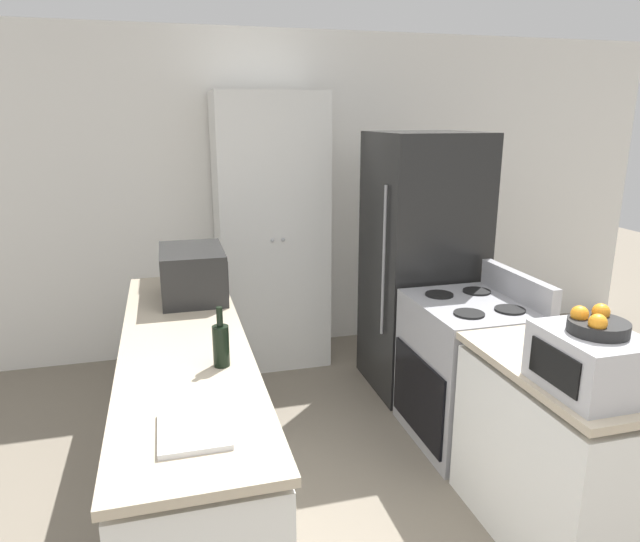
# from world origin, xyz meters

# --- Properties ---
(wall_back) EXTENTS (7.00, 0.06, 2.60)m
(wall_back) POSITION_xyz_m (0.00, 3.30, 1.30)
(wall_back) COLOR white
(wall_back) RESTS_ON ground_plane
(counter_left) EXTENTS (0.60, 2.42, 0.88)m
(counter_left) POSITION_xyz_m (-0.82, 1.31, 0.43)
(counter_left) COLOR silver
(counter_left) RESTS_ON ground_plane
(counter_right) EXTENTS (0.60, 0.97, 0.88)m
(counter_right) POSITION_xyz_m (0.82, 0.58, 0.43)
(counter_right) COLOR silver
(counter_right) RESTS_ON ground_plane
(pantry_cabinet) EXTENTS (0.83, 0.58, 2.12)m
(pantry_cabinet) POSITION_xyz_m (-0.08, 2.97, 1.06)
(pantry_cabinet) COLOR silver
(pantry_cabinet) RESTS_ON ground_plane
(stove) EXTENTS (0.66, 0.75, 1.04)m
(stove) POSITION_xyz_m (0.84, 1.46, 0.45)
(stove) COLOR #9E9EA3
(stove) RESTS_ON ground_plane
(refrigerator) EXTENTS (0.73, 0.72, 1.84)m
(refrigerator) POSITION_xyz_m (0.87, 2.24, 0.92)
(refrigerator) COLOR black
(refrigerator) RESTS_ON ground_plane
(microwave) EXTENTS (0.38, 0.53, 0.30)m
(microwave) POSITION_xyz_m (-0.73, 2.00, 1.03)
(microwave) COLOR black
(microwave) RESTS_ON counter_left
(wine_bottle) EXTENTS (0.07, 0.07, 0.27)m
(wine_bottle) POSITION_xyz_m (-0.67, 0.97, 0.99)
(wine_bottle) COLOR black
(wine_bottle) RESTS_ON counter_left
(toaster_oven) EXTENTS (0.33, 0.41, 0.24)m
(toaster_oven) POSITION_xyz_m (0.71, 0.36, 1.01)
(toaster_oven) COLOR #B2B2B7
(toaster_oven) RESTS_ON counter_right
(fruit_bowl) EXTENTS (0.23, 0.23, 0.10)m
(fruit_bowl) POSITION_xyz_m (0.72, 0.36, 1.17)
(fruit_bowl) COLOR black
(fruit_bowl) RESTS_ON toaster_oven
(cutting_board) EXTENTS (0.24, 0.29, 0.02)m
(cutting_board) POSITION_xyz_m (-0.82, 0.45, 0.89)
(cutting_board) COLOR silver
(cutting_board) RESTS_ON counter_left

